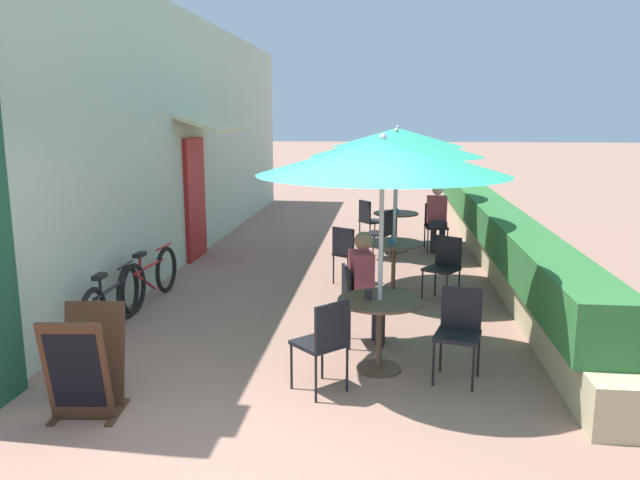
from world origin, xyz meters
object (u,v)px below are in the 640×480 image
Objects in this scene: coffee_cup_mid at (392,241)px; cafe_chair_far_right at (436,223)px; seated_patron_far_right at (437,215)px; patio_umbrella_mid at (396,144)px; patio_umbrella_near at (383,157)px; coffee_cup_near at (368,295)px; cafe_chair_far_back at (369,218)px; patio_table_far at (396,223)px; cafe_chair_far_left at (382,230)px; cafe_chair_mid_left at (348,250)px; cafe_chair_near_right at (356,298)px; cafe_chair_mid_right at (444,263)px; bicycle_leaning at (112,303)px; bicycle_second at (150,278)px; patio_table_near at (380,318)px; seated_patron_near_right at (366,283)px; coffee_cup_far at (397,211)px; cafe_chair_near_back at (324,339)px; patio_table_mid at (394,255)px; cafe_chair_near_left at (459,326)px; menu_board at (86,364)px; patio_umbrella_far at (398,137)px.

coffee_cup_mid is 3.20m from cafe_chair_far_right.
seated_patron_far_right reaches higher than coffee_cup_mid.
patio_umbrella_mid is at bearing 76.24° from coffee_cup_mid.
patio_umbrella_near reaches higher than coffee_cup_near.
cafe_chair_far_back reaches higher than coffee_cup_near.
coffee_cup_near is at bearing -93.39° from patio_table_far.
cafe_chair_mid_left is at bearing -171.74° from cafe_chair_far_left.
cafe_chair_mid_right is at bearing 133.35° from cafe_chair_near_right.
bicycle_second is (0.01, 1.17, -0.01)m from bicycle_leaning.
bicycle_leaning is (-2.81, -5.39, -0.17)m from cafe_chair_far_back.
seated_patron_near_right is at bearing 102.14° from patio_table_near.
patio_umbrella_mid is at bearing 18.32° from bicycle_second.
coffee_cup_far is at bearing 2.25° from cafe_chair_far_left.
patio_umbrella_near is 26.21× the size of coffee_cup_near.
cafe_chair_near_right is 5.11m from seated_patron_far_right.
cafe_chair_near_back is at bearing -129.37° from patio_table_near.
bicycle_leaning is (-3.07, -4.10, -0.17)m from cafe_chair_far_left.
cafe_chair_near_right is at bearing 90.90° from cafe_chair_mid_right.
seated_patron_far_right is (0.01, -0.11, 0.17)m from cafe_chair_far_right.
coffee_cup_mid is at bearing 156.87° from seated_patron_near_right.
patio_table_mid is 2.79m from patio_table_far.
cafe_chair_near_left and cafe_chair_near_right have the same top height.
cafe_chair_near_right is 1.00× the size of cafe_chair_far_back.
patio_table_near is 0.92× the size of menu_board.
cafe_chair_far_right is at bearing 58.46° from menu_board.
patio_table_far is 9.17× the size of coffee_cup_far.
cafe_chair_mid_right is at bearing 10.98° from bicycle_second.
seated_patron_far_right is (0.23, 5.78, 0.17)m from cafe_chair_near_left.
cafe_chair_mid_left is at bearing 153.09° from patio_table_mid.
bicycle_leaning is (-3.31, -4.82, -1.74)m from patio_umbrella_far.
patio_umbrella_mid is at bearing -63.57° from cafe_chair_near_left.
cafe_chair_near_left is 1.05× the size of patio_table_mid.
patio_umbrella_near and patio_umbrella_far have the same top height.
coffee_cup_near is 0.11× the size of patio_table_mid.
patio_umbrella_near is at bearing -16.91° from bicycle_leaning.
cafe_chair_near_back is at bearing -56.75° from cafe_chair_mid_left.
coffee_cup_far is (0.23, 5.52, -1.33)m from patio_umbrella_near.
seated_patron_near_right is 4.80m from coffee_cup_far.
bicycle_second is at bearing 146.45° from coffee_cup_near.
patio_table_near is 0.95× the size of cafe_chair_far_back.
cafe_chair_far_back is (-1.03, 6.31, 0.00)m from cafe_chair_near_left.
cafe_chair_far_left is (-0.15, 2.21, -0.25)m from coffee_cup_mid.
cafe_chair_far_right reaches higher than bicycle_leaning.
patio_umbrella_near reaches higher than bicycle_second.
patio_umbrella_near is 2.71× the size of cafe_chair_far_back.
bicycle_second is (-3.24, -0.86, -1.75)m from patio_umbrella_mid.
patio_umbrella_near is 2.83m from patio_umbrella_mid.
patio_table_far is at bearing 0.00° from patio_umbrella_far.
patio_umbrella_mid is at bearing 0.00° from patio_table_mid.
cafe_chair_mid_right is at bearing -136.35° from cafe_chair_far_left.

